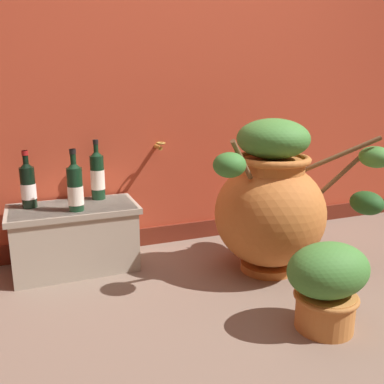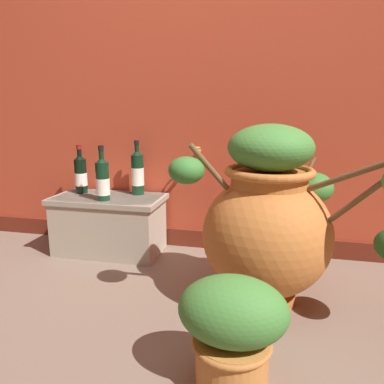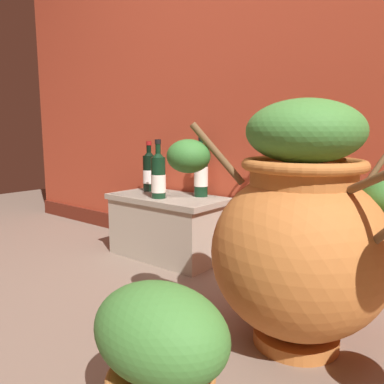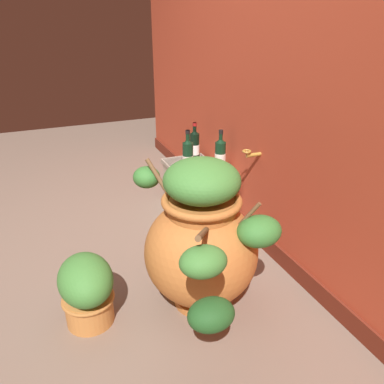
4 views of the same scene
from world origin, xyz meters
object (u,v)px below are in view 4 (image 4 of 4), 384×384
Objects in this scene: wine_bottle_right at (220,157)px; wine_bottle_left at (188,156)px; potted_shrub at (87,289)px; wine_bottle_middle at (195,145)px; terracotta_urn at (202,241)px.

wine_bottle_left is at bearing -126.79° from wine_bottle_right.
wine_bottle_right is 1.32m from potted_shrub.
wine_bottle_middle is at bearing 136.36° from potted_shrub.
terracotta_urn is at bearing -31.81° from wine_bottle_right.
wine_bottle_right is at bearing 53.21° from wine_bottle_left.
potted_shrub is (0.72, -1.07, -0.29)m from wine_bottle_right.
wine_bottle_right reaches higher than potted_shrub.
wine_bottle_right reaches higher than wine_bottle_middle.
wine_bottle_middle is 0.82× the size of potted_shrub.
terracotta_urn reaches higher than potted_shrub.
wine_bottle_right is 0.91× the size of potted_shrub.
wine_bottle_middle is at bearing -173.36° from wine_bottle_right.
wine_bottle_middle is (-1.17, 0.46, 0.09)m from terracotta_urn.
wine_bottle_left is at bearing -33.77° from wine_bottle_middle.
wine_bottle_left is (-0.96, 0.32, 0.09)m from terracotta_urn.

